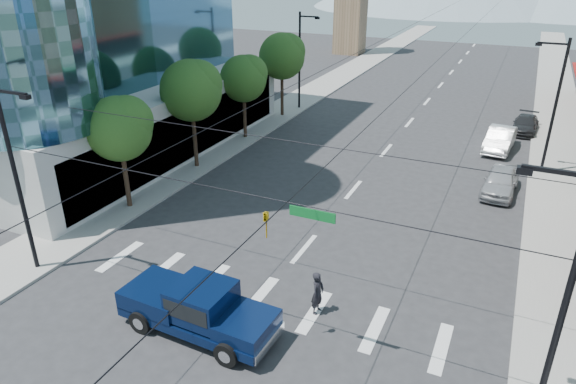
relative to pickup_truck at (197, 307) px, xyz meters
name	(u,v)px	position (x,y,z in m)	size (l,w,h in m)	color
ground	(247,317)	(1.33, 1.48, -1.13)	(160.00, 160.00, 0.00)	#28282B
sidewalk_left	(325,85)	(-10.67, 41.48, -1.06)	(4.00, 120.00, 0.15)	gray
sidewalk_right	(557,109)	(13.33, 41.48, -1.06)	(4.00, 120.00, 0.15)	gray
tree_near	(122,127)	(-9.74, 7.58, 3.86)	(3.65, 3.64, 6.71)	black
tree_midnear	(193,89)	(-9.74, 14.58, 4.46)	(4.09, 4.09, 7.52)	black
tree_midfar	(245,77)	(-9.74, 21.58, 3.86)	(3.65, 3.64, 6.71)	black
tree_far	(284,55)	(-9.74, 28.58, 4.46)	(4.09, 4.09, 7.52)	black
signal_rig	(234,231)	(1.52, 0.48, 3.51)	(21.80, 0.20, 9.00)	black
lamp_pole_nw	(301,57)	(-9.34, 31.48, 3.81)	(2.00, 0.25, 9.00)	black
lamp_pole_ne	(554,102)	(12.00, 23.48, 3.81)	(2.00, 0.25, 9.00)	black
pickup_truck	(197,307)	(0.00, 0.00, 0.00)	(6.52, 2.71, 2.18)	#071538
pedestrian	(318,293)	(3.83, 3.03, -0.17)	(0.70, 0.46, 1.92)	black
parked_car_near	(500,181)	(9.76, 18.86, -0.33)	(1.91, 4.74, 1.61)	#AFAFB4
parked_car_mid	(500,139)	(9.11, 27.24, -0.28)	(1.80, 5.17, 1.71)	white
parked_car_far	(525,124)	(10.73, 32.81, -0.46)	(1.90, 4.68, 1.36)	#272729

